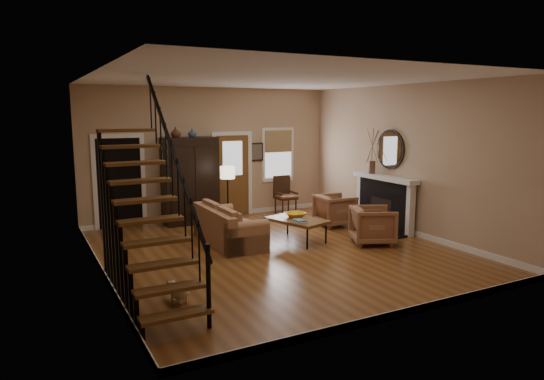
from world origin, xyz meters
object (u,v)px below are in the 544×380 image
armoire (190,181)px  armchair_left (373,225)px  sofa (229,226)px  side_chair (286,195)px  coffee_table (297,230)px  armchair_right (335,210)px  floor_lamp (228,198)px

armoire → armchair_left: (2.72, -3.56, -0.67)m
sofa → armchair_left: size_ratio=2.38×
armoire → sofa: 2.30m
side_chair → coffee_table: bearing=-114.4°
sofa → side_chair: 3.16m
sofa → armoire: bearing=92.8°
sofa → armchair_left: bearing=-27.3°
armchair_left → armchair_right: armchair_left is taller
coffee_table → sofa: bearing=159.6°
coffee_table → side_chair: side_chair is taller
sofa → floor_lamp: bearing=68.7°
armchair_left → floor_lamp: 3.35m
armoire → armchair_right: bearing=-32.2°
armoire → armchair_left: 4.53m
armoire → armchair_right: armoire is taller
armchair_left → side_chair: size_ratio=0.83×
sofa → side_chair: (2.45, 1.99, 0.14)m
armchair_left → armchair_right: (0.24, 1.69, -0.01)m
floor_lamp → sofa: bearing=-111.6°
armchair_right → armchair_left: bearing=176.7°
armoire → side_chair: 2.61m
armchair_left → side_chair: (-0.17, 3.36, 0.13)m
armoire → coffee_table: size_ratio=1.67×
floor_lamp → armchair_right: bearing=-19.3°
floor_lamp → coffee_table: bearing=-62.5°
sofa → coffee_table: (1.33, -0.49, -0.13)m
armchair_left → coffee_table: bearing=80.7°
coffee_table → armchair_left: (1.30, -0.88, 0.14)m
armchair_left → floor_lamp: (-2.17, 2.54, 0.35)m
sofa → armchair_right: bearing=6.7°
armoire → armchair_right: size_ratio=2.55×
coffee_table → side_chair: (1.13, 2.49, 0.27)m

